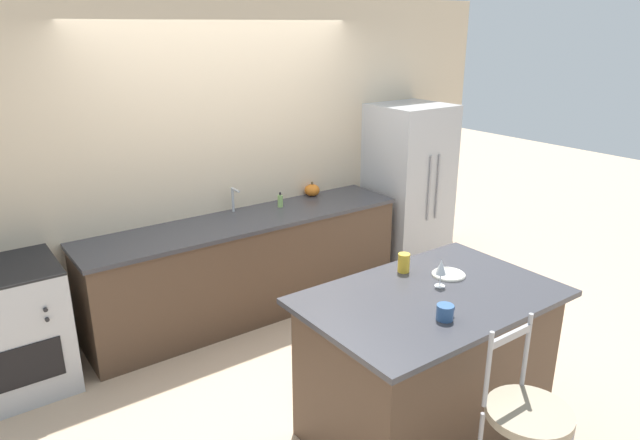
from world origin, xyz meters
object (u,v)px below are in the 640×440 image
wine_glass (441,268)px  pumpkin_decoration (312,190)px  dinner_plate (449,274)px  coffee_mug (445,312)px  tumbler_cup (404,263)px  oven_range (8,330)px  soap_bottle (280,201)px  bar_stool_near (525,430)px  refrigerator (407,188)px

wine_glass → pumpkin_decoration: wine_glass is taller
dinner_plate → coffee_mug: 0.58m
wine_glass → tumbler_cup: 0.30m
oven_range → coffee_mug: bearing=-50.1°
oven_range → soap_bottle: size_ratio=6.75×
wine_glass → bar_stool_near: bearing=-107.5°
tumbler_cup → coffee_mug: bearing=-113.4°
coffee_mug → pumpkin_decoration: 2.64m
pumpkin_decoration → soap_bottle: pumpkin_decoration is taller
coffee_mug → bar_stool_near: bearing=-88.2°
coffee_mug → oven_range: bearing=129.9°
oven_range → dinner_plate: 3.03m
bar_stool_near → tumbler_cup: size_ratio=8.94×
bar_stool_near → soap_bottle: size_ratio=8.11×
refrigerator → wine_glass: bearing=-129.7°
refrigerator → pumpkin_decoration: (-1.03, 0.25, 0.09)m
oven_range → tumbler_cup: (2.14, -1.66, 0.55)m
oven_range → wine_glass: 2.98m
wine_glass → tumbler_cup: (-0.03, 0.29, -0.06)m
oven_range → dinner_plate: size_ratio=4.36×
pumpkin_decoration → soap_bottle: bearing=-164.9°
bar_stool_near → coffee_mug: bearing=91.8°
tumbler_cup → soap_bottle: 1.80m
bar_stool_near → dinner_plate: (0.43, 0.92, 0.39)m
tumbler_cup → pumpkin_decoration: (0.61, 1.90, -0.06)m
refrigerator → bar_stool_near: bearing=-124.0°
bar_stool_near → dinner_plate: size_ratio=5.23×
oven_range → dinner_plate: (2.33, -1.87, 0.50)m
oven_range → tumbler_cup: size_ratio=7.45×
dinner_plate → soap_bottle: bearing=90.4°
wine_glass → pumpkin_decoration: bearing=75.1°
oven_range → pumpkin_decoration: 2.80m
refrigerator → soap_bottle: 1.47m
refrigerator → bar_stool_near: size_ratio=1.55×
refrigerator → coffee_mug: 2.94m
wine_glass → pumpkin_decoration: 2.27m
pumpkin_decoration → refrigerator: bearing=-13.8°
bar_stool_near → pumpkin_decoration: bearing=74.4°
dinner_plate → tumbler_cup: 0.29m
dinner_plate → soap_bottle: (-0.01, 2.00, -0.01)m
pumpkin_decoration → oven_range: bearing=-174.9°
soap_bottle → bar_stool_near: bearing=-98.1°
bar_stool_near → pumpkin_decoration: size_ratio=7.57×
refrigerator → oven_range: refrigerator is taller
oven_range → coffee_mug: coffee_mug is taller
oven_range → wine_glass: size_ratio=5.31×
coffee_mug → tumbler_cup: (0.26, 0.59, 0.02)m
wine_glass → coffee_mug: size_ratio=1.40×
tumbler_cup → oven_range: bearing=142.2°
oven_range → soap_bottle: 2.37m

